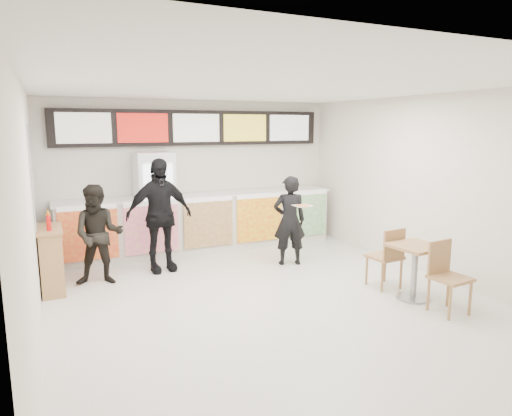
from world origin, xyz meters
TOP-DOWN VIEW (x-y plane):
  - floor at (0.00, 0.00)m, footprint 7.00×7.00m
  - ceiling at (0.00, 0.00)m, footprint 7.00×7.00m
  - wall_back at (0.00, 3.50)m, footprint 6.00×0.00m
  - wall_left at (-3.00, 0.00)m, footprint 0.00×7.00m
  - wall_right at (3.00, 0.00)m, footprint 0.00×7.00m
  - service_counter at (0.00, 3.09)m, footprint 5.56×0.77m
  - menu_board at (0.00, 3.41)m, footprint 5.50×0.14m
  - drinks_fridge at (-0.93, 3.11)m, footprint 0.70×0.67m
  - mirror_panel at (-2.99, 2.45)m, footprint 0.01×2.00m
  - customer_main at (1.12, 1.49)m, footprint 0.67×0.54m
  - customer_left at (-2.12, 1.81)m, footprint 0.90×0.77m
  - customer_mid at (-1.10, 2.09)m, footprint 1.19×0.58m
  - pizza_slice at (1.12, 1.04)m, footprint 0.36×0.36m
  - cafe_table at (1.92, -0.78)m, footprint 0.70×1.67m
  - condiment_ledge at (-2.82, 1.78)m, footprint 0.36×0.88m

SIDE VIEW (x-z plane):
  - floor at x=0.00m, z-range 0.00..0.00m
  - condiment_ledge at x=-2.82m, z-range -0.08..1.09m
  - cafe_table at x=1.92m, z-range 0.08..1.04m
  - service_counter at x=0.00m, z-range 0.00..1.14m
  - customer_left at x=-2.12m, z-range 0.00..1.59m
  - customer_main at x=1.12m, z-range 0.00..1.62m
  - customer_mid at x=-1.10m, z-range 0.00..1.96m
  - drinks_fridge at x=-0.93m, z-range 0.00..2.00m
  - pizza_slice at x=1.12m, z-range 1.15..1.17m
  - wall_back at x=0.00m, z-range -1.50..4.50m
  - wall_left at x=-3.00m, z-range -2.00..5.00m
  - wall_right at x=3.00m, z-range -2.00..5.00m
  - mirror_panel at x=-2.99m, z-range 1.00..2.50m
  - menu_board at x=0.00m, z-range 2.10..2.80m
  - ceiling at x=0.00m, z-range 3.00..3.00m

